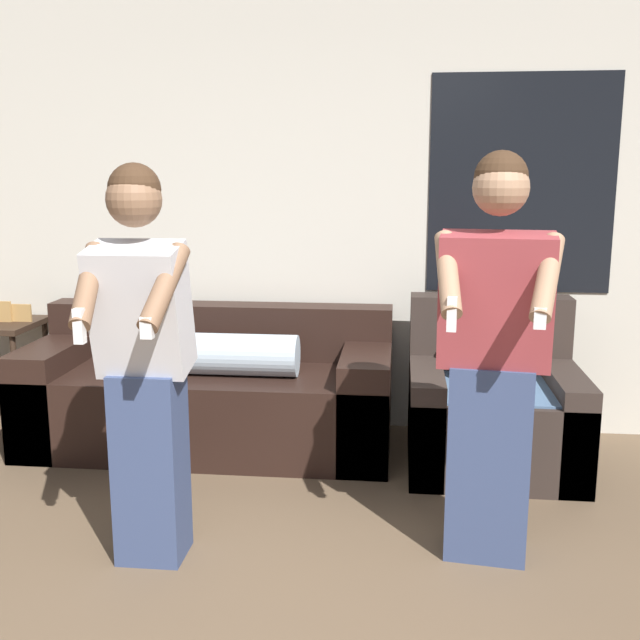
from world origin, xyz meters
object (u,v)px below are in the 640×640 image
Objects in this scene: armchair at (492,409)px; person_right at (493,360)px; couch at (210,394)px; side_table at (4,339)px; person_left at (144,364)px.

person_right is (-0.15, -1.07, 0.55)m from armchair.
side_table is (-1.38, 0.17, 0.27)m from couch.
person_left is (0.09, -1.36, 0.55)m from couch.
armchair reaches higher than couch.
side_table is at bearing 155.00° from person_right.
side_table is at bearing 133.73° from person_left.
person_left reaches higher than couch.
armchair is at bearing -3.75° from couch.
person_right is at bearing -97.78° from armchair.
armchair is 1.10× the size of side_table.
armchair is at bearing 38.72° from person_left.
side_table is (-3.03, 0.28, 0.27)m from armchair.
couch is 2.31× the size of armchair.
person_right reaches higher than couch.
person_left is at bearing -141.28° from armchair.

